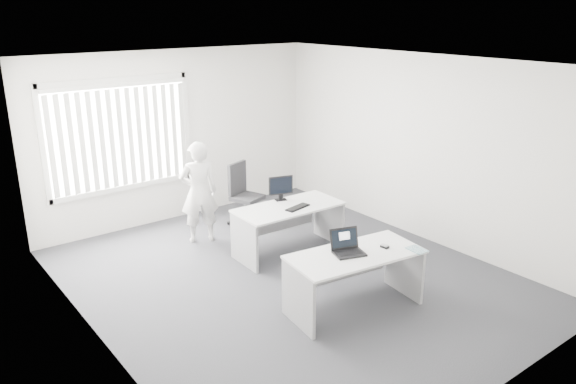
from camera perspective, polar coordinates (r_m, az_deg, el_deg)
ground at (r=7.54m, az=0.12°, el=-8.73°), size 6.00×6.00×0.00m
wall_back at (r=9.49m, az=-11.12°, el=5.62°), size 5.00×0.02×2.80m
wall_front at (r=5.14m, az=21.24°, el=-6.27°), size 5.00×0.02×2.80m
wall_left at (r=5.91m, az=-19.42°, el=-2.88°), size 0.02×6.00×2.80m
wall_right at (r=8.73m, az=13.23°, el=4.38°), size 0.02×6.00×2.80m
ceiling at (r=6.75m, az=0.13°, el=12.96°), size 5.00×6.00×0.02m
window at (r=9.03m, az=-16.73°, el=5.53°), size 2.32×0.06×1.76m
blinds at (r=8.98m, az=-16.57°, el=5.28°), size 2.20×0.10×1.50m
desk_near at (r=6.66m, az=6.78°, el=-7.76°), size 1.66×0.95×0.72m
desk_far at (r=8.11m, az=0.06°, el=-2.77°), size 1.58×0.78×0.71m
office_chair at (r=9.32m, az=-4.37°, el=-1.26°), size 0.73×0.73×1.01m
person at (r=8.52m, az=-9.04°, el=-0.02°), size 0.66×0.55×1.56m
laptop at (r=6.48m, az=6.29°, el=-5.23°), size 0.43×0.40×0.27m
paper_sheet at (r=6.66m, az=9.73°, el=-5.98°), size 0.38×0.32×0.00m
mouse at (r=6.75m, az=9.80°, el=-5.45°), size 0.07×0.10×0.04m
booklet at (r=6.78m, az=12.97°, el=-5.72°), size 0.18×0.24×0.01m
keyboard at (r=7.96m, az=0.98°, el=-1.58°), size 0.42×0.22×0.02m
monitor at (r=8.24m, az=-0.74°, el=0.38°), size 0.38×0.21×0.37m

